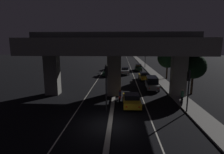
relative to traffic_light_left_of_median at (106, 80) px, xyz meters
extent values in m
plane|color=black|center=(0.60, -3.29, -3.39)|extent=(200.00, 200.00, 0.00)
cube|color=beige|center=(-3.19, 31.71, -3.39)|extent=(0.12, 126.00, 0.00)
cube|color=beige|center=(4.39, 31.71, -3.39)|extent=(0.12, 126.00, 0.00)
cube|color=gray|center=(0.60, 31.71, -3.28)|extent=(0.40, 126.00, 0.22)
cube|color=gray|center=(9.36, 24.71, -3.32)|extent=(2.15, 126.00, 0.15)
cube|color=slate|center=(-8.10, 5.99, -0.52)|extent=(1.85, 1.49, 5.73)
cube|color=slate|center=(9.30, 5.99, -0.52)|extent=(1.85, 1.49, 5.73)
cube|color=slate|center=(0.60, 5.99, -0.52)|extent=(1.85, 1.49, 5.73)
cube|color=slate|center=(0.60, 5.99, 3.34)|extent=(22.86, 9.23, 2.00)
cube|color=#333335|center=(0.60, 5.99, 4.79)|extent=(22.86, 0.40, 0.90)
cylinder|color=black|center=(0.00, -0.10, -0.90)|extent=(0.14, 0.14, 4.97)
cube|color=black|center=(0.00, 0.08, 0.91)|extent=(0.30, 0.28, 0.95)
sphere|color=black|center=(0.00, 0.23, 1.20)|extent=(0.18, 0.18, 0.18)
sphere|color=black|center=(0.00, 0.23, 0.91)|extent=(0.18, 0.18, 0.18)
sphere|color=green|center=(0.00, 0.23, 0.61)|extent=(0.18, 0.18, 0.18)
cylinder|color=black|center=(8.38, -0.10, -1.13)|extent=(0.14, 0.14, 4.51)
cube|color=black|center=(8.38, 0.08, 0.45)|extent=(0.30, 0.28, 0.95)
sphere|color=black|center=(8.38, 0.23, 0.74)|extent=(0.18, 0.18, 0.18)
sphere|color=black|center=(8.38, 0.23, 0.45)|extent=(0.18, 0.18, 0.18)
sphere|color=green|center=(8.38, 0.23, 0.15)|extent=(0.18, 0.18, 0.18)
cylinder|color=#2D2D30|center=(8.70, 34.79, 0.31)|extent=(0.18, 0.18, 7.40)
cylinder|color=#2D2D30|center=(7.45, 34.79, 3.87)|extent=(2.48, 0.10, 0.10)
ellipsoid|color=#F2B759|center=(6.21, 34.79, 3.77)|extent=(0.56, 0.32, 0.24)
cube|color=gold|center=(2.76, 1.63, -2.75)|extent=(1.91, 4.27, 0.63)
cube|color=black|center=(2.76, 1.52, -2.18)|extent=(1.67, 1.72, 0.51)
cylinder|color=black|center=(1.83, 3.03, -3.07)|extent=(0.20, 0.65, 0.65)
cylinder|color=black|center=(3.68, 3.04, -3.07)|extent=(0.20, 0.65, 0.65)
cylinder|color=black|center=(1.85, 0.22, -3.07)|extent=(0.20, 0.65, 0.65)
cylinder|color=black|center=(3.69, 0.23, -3.07)|extent=(0.20, 0.65, 0.65)
cube|color=red|center=(2.11, -0.51, -2.72)|extent=(0.18, 0.03, 0.11)
cube|color=red|center=(3.43, -0.51, -2.72)|extent=(0.18, 0.03, 0.11)
cube|color=gray|center=(6.42, 9.52, -2.72)|extent=(1.98, 4.55, 0.71)
cube|color=black|center=(6.42, 9.63, -1.89)|extent=(1.71, 3.29, 0.95)
cylinder|color=black|center=(5.61, 11.03, -3.08)|extent=(0.23, 0.63, 0.62)
cylinder|color=black|center=(7.35, 10.96, -3.08)|extent=(0.23, 0.63, 0.62)
cylinder|color=black|center=(5.48, 8.08, -3.08)|extent=(0.23, 0.63, 0.62)
cylinder|color=black|center=(7.23, 8.00, -3.08)|extent=(0.23, 0.63, 0.62)
cube|color=red|center=(5.70, 7.30, -2.69)|extent=(0.18, 0.04, 0.11)
cube|color=red|center=(6.95, 7.24, -2.69)|extent=(0.18, 0.04, 0.11)
cube|color=gold|center=(6.14, 16.65, -2.72)|extent=(1.88, 4.13, 0.65)
cube|color=black|center=(6.14, 16.55, -2.14)|extent=(1.60, 1.68, 0.51)
cylinder|color=black|center=(5.24, 17.97, -3.04)|extent=(0.22, 0.70, 0.69)
cylinder|color=black|center=(6.97, 18.02, -3.04)|extent=(0.22, 0.70, 0.69)
cylinder|color=black|center=(5.31, 15.28, -3.04)|extent=(0.22, 0.70, 0.69)
cylinder|color=black|center=(7.04, 15.33, -3.04)|extent=(0.22, 0.70, 0.69)
cube|color=red|center=(5.58, 14.58, -2.69)|extent=(0.18, 0.03, 0.11)
cube|color=red|center=(6.82, 14.62, -2.69)|extent=(0.18, 0.03, 0.11)
cube|color=gray|center=(2.57, 23.58, -2.65)|extent=(1.94, 4.84, 0.78)
cube|color=black|center=(2.56, 23.46, -2.04)|extent=(1.62, 1.97, 0.45)
cylinder|color=black|center=(1.77, 25.19, -3.04)|extent=(0.23, 0.70, 0.69)
cylinder|color=black|center=(3.48, 25.13, -3.04)|extent=(0.23, 0.70, 0.69)
cylinder|color=black|center=(1.65, 22.04, -3.04)|extent=(0.23, 0.70, 0.69)
cylinder|color=black|center=(3.36, 21.97, -3.04)|extent=(0.23, 0.70, 0.69)
cube|color=red|center=(1.86, 21.21, -2.61)|extent=(0.18, 0.04, 0.11)
cube|color=red|center=(3.09, 21.16, -2.61)|extent=(0.18, 0.04, 0.11)
cube|color=black|center=(6.17, 29.12, -2.70)|extent=(1.91, 4.48, 0.72)
cube|color=black|center=(6.17, 29.12, -2.02)|extent=(1.62, 2.71, 0.65)
cylinder|color=black|center=(5.41, 30.61, -3.06)|extent=(0.23, 0.66, 0.65)
cylinder|color=black|center=(7.07, 30.53, -3.06)|extent=(0.23, 0.66, 0.65)
cylinder|color=black|center=(5.27, 27.71, -3.06)|extent=(0.23, 0.66, 0.65)
cylinder|color=black|center=(6.93, 27.63, -3.06)|extent=(0.23, 0.66, 0.65)
cube|color=red|center=(5.47, 26.94, -2.66)|extent=(0.18, 0.04, 0.11)
cube|color=red|center=(6.66, 26.88, -2.66)|extent=(0.18, 0.04, 0.11)
cube|color=black|center=(-1.45, 21.47, -2.72)|extent=(2.12, 4.64, 0.75)
cube|color=black|center=(-1.44, 21.58, -2.09)|extent=(1.76, 1.90, 0.52)
cylinder|color=black|center=(-0.60, 19.92, -3.09)|extent=(0.23, 0.60, 0.59)
cylinder|color=black|center=(-2.45, 20.01, -3.09)|extent=(0.23, 0.60, 0.59)
cylinder|color=black|center=(-0.45, 22.92, -3.09)|extent=(0.23, 0.60, 0.59)
cylinder|color=black|center=(-2.30, 23.01, -3.09)|extent=(0.23, 0.60, 0.59)
cube|color=white|center=(-0.67, 23.72, -2.83)|extent=(0.18, 0.04, 0.11)
cube|color=white|center=(-2.00, 23.78, -2.83)|extent=(0.18, 0.04, 0.11)
cube|color=silver|center=(-1.28, 30.36, -2.68)|extent=(1.84, 3.98, 0.74)
cube|color=black|center=(-1.28, 30.56, -2.07)|extent=(1.61, 1.92, 0.47)
cylinder|color=black|center=(-0.41, 29.05, -3.04)|extent=(0.21, 0.69, 0.69)
cylinder|color=black|center=(-2.18, 29.06, -3.04)|extent=(0.21, 0.69, 0.69)
cylinder|color=black|center=(-0.39, 31.66, -3.04)|extent=(0.21, 0.69, 0.69)
cylinder|color=black|center=(-2.15, 31.68, -3.04)|extent=(0.21, 0.69, 0.69)
cube|color=white|center=(-0.63, 32.35, -2.79)|extent=(0.18, 0.03, 0.11)
cube|color=white|center=(-1.90, 32.36, -2.79)|extent=(0.18, 0.03, 0.11)
cylinder|color=black|center=(1.47, 3.98, -3.10)|extent=(0.12, 0.57, 0.57)
cylinder|color=black|center=(1.39, 2.66, -3.10)|extent=(0.14, 0.57, 0.57)
cube|color=maroon|center=(1.43, 3.32, -2.88)|extent=(0.30, 1.02, 0.32)
cylinder|color=navy|center=(1.43, 3.32, -2.45)|extent=(0.34, 0.34, 0.54)
sphere|color=#B21919|center=(1.43, 3.32, -2.06)|extent=(0.24, 0.24, 0.24)
cube|color=red|center=(1.38, 2.61, -2.88)|extent=(0.08, 0.04, 0.08)
cylinder|color=black|center=(8.73, 2.46, -2.83)|extent=(0.27, 0.27, 0.82)
cylinder|color=#26593F|center=(8.73, 2.46, -2.08)|extent=(0.32, 0.32, 0.68)
sphere|color=tan|center=(8.73, 2.46, -1.63)|extent=(0.22, 0.22, 0.22)
cylinder|color=#2D2116|center=(11.55, 6.91, -2.03)|extent=(0.32, 0.32, 2.71)
sphere|color=black|center=(11.55, 6.91, 0.62)|extent=(3.45, 3.45, 3.45)
cylinder|color=#2D2116|center=(10.96, 18.38, -2.00)|extent=(0.34, 0.34, 2.77)
sphere|color=black|center=(10.96, 18.38, 0.91)|extent=(4.08, 4.08, 4.08)
camera|label=1|loc=(1.52, -17.64, 3.65)|focal=28.00mm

